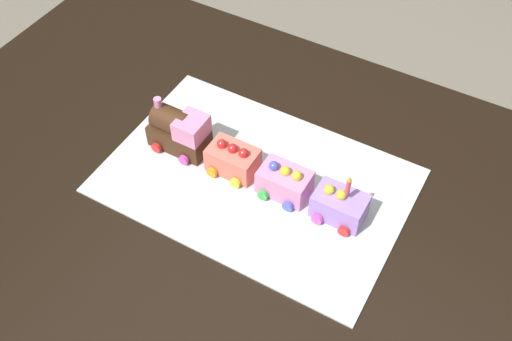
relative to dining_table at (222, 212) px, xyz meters
The scene contains 8 objects.
ground_plane 0.63m from the dining_table, ahead, with size 8.00×8.00×0.00m, color gray.
dining_table is the anchor object (origin of this frame).
cake_board 0.13m from the dining_table, 27.97° to the left, with size 0.60×0.40×0.00m, color silver.
cake_locomotive 0.20m from the dining_table, 162.16° to the left, with size 0.14×0.08×0.12m.
cake_car_caboose_coral 0.15m from the dining_table, 75.13° to the left, with size 0.10×0.08×0.07m.
cake_car_hopper_bubblegum 0.19m from the dining_table, 16.61° to the left, with size 0.10×0.08×0.07m.
cake_car_tanker_lavender 0.29m from the dining_table, ahead, with size 0.10×0.08×0.07m.
birthday_candle 0.33m from the dining_table, ahead, with size 0.01×0.01×0.05m.
Camera 1 is at (0.44, -0.63, 1.68)m, focal length 42.01 mm.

